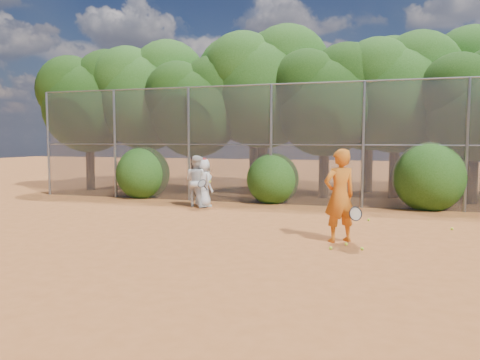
% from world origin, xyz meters
% --- Properties ---
extents(ground, '(80.00, 80.00, 0.00)m').
position_xyz_m(ground, '(0.00, 0.00, 0.00)').
color(ground, '#AB5926').
rests_on(ground, ground).
extents(fence_back, '(20.05, 0.09, 4.03)m').
position_xyz_m(fence_back, '(-0.12, 6.00, 2.05)').
color(fence_back, gray).
rests_on(fence_back, ground).
extents(tree_0, '(4.38, 3.81, 6.00)m').
position_xyz_m(tree_0, '(-9.44, 8.04, 3.93)').
color(tree_0, black).
rests_on(tree_0, ground).
extents(tree_1, '(4.64, 4.03, 6.35)m').
position_xyz_m(tree_1, '(-6.94, 8.54, 4.16)').
color(tree_1, black).
rests_on(tree_1, ground).
extents(tree_2, '(3.99, 3.47, 5.47)m').
position_xyz_m(tree_2, '(-4.45, 7.83, 3.58)').
color(tree_2, black).
rests_on(tree_2, ground).
extents(tree_3, '(4.89, 4.26, 6.70)m').
position_xyz_m(tree_3, '(-1.94, 8.84, 4.40)').
color(tree_3, black).
rests_on(tree_3, ground).
extents(tree_4, '(4.19, 3.64, 5.73)m').
position_xyz_m(tree_4, '(0.55, 8.24, 3.76)').
color(tree_4, black).
rests_on(tree_4, ground).
extents(tree_5, '(4.51, 3.92, 6.17)m').
position_xyz_m(tree_5, '(3.06, 9.04, 4.05)').
color(tree_5, black).
rests_on(tree_5, ground).
extents(tree_6, '(3.86, 3.36, 5.29)m').
position_xyz_m(tree_6, '(5.55, 8.03, 3.47)').
color(tree_6, black).
rests_on(tree_6, ground).
extents(tree_9, '(4.83, 4.20, 6.62)m').
position_xyz_m(tree_9, '(-7.94, 10.84, 4.34)').
color(tree_9, black).
rests_on(tree_9, ground).
extents(tree_10, '(5.15, 4.48, 7.06)m').
position_xyz_m(tree_10, '(-2.93, 11.05, 4.63)').
color(tree_10, black).
rests_on(tree_10, ground).
extents(tree_11, '(4.64, 4.03, 6.35)m').
position_xyz_m(tree_11, '(2.06, 10.64, 4.16)').
color(tree_11, black).
rests_on(tree_11, ground).
extents(bush_0, '(2.00, 2.00, 2.00)m').
position_xyz_m(bush_0, '(-6.00, 6.30, 1.00)').
color(bush_0, '#1F4A12').
rests_on(bush_0, ground).
extents(bush_1, '(1.80, 1.80, 1.80)m').
position_xyz_m(bush_1, '(-1.00, 6.30, 0.90)').
color(bush_1, '#1F4A12').
rests_on(bush_1, ground).
extents(bush_2, '(2.20, 2.20, 2.20)m').
position_xyz_m(bush_2, '(4.00, 6.30, 1.10)').
color(bush_2, '#1F4A12').
rests_on(bush_2, ground).
extents(player_yellow, '(0.93, 0.81, 1.98)m').
position_xyz_m(player_yellow, '(1.78, 0.69, 0.99)').
color(player_yellow, orange).
rests_on(player_yellow, ground).
extents(player_teen, '(0.91, 0.85, 1.59)m').
position_xyz_m(player_teen, '(-2.90, 4.63, 0.79)').
color(player_teen, white).
rests_on(player_teen, ground).
extents(player_white, '(0.97, 0.86, 1.66)m').
position_xyz_m(player_white, '(-3.09, 4.52, 0.83)').
color(player_white, silver).
rests_on(player_white, ground).
extents(ball_0, '(0.07, 0.07, 0.07)m').
position_xyz_m(ball_0, '(1.96, 0.35, 0.03)').
color(ball_0, '#C7EE2B').
rests_on(ball_0, ground).
extents(ball_1, '(0.07, 0.07, 0.07)m').
position_xyz_m(ball_1, '(2.30, 3.48, 0.03)').
color(ball_1, '#C7EE2B').
rests_on(ball_1, ground).
extents(ball_2, '(0.07, 0.07, 0.07)m').
position_xyz_m(ball_2, '(2.30, 0.02, 0.03)').
color(ball_2, '#C7EE2B').
rests_on(ball_2, ground).
extents(ball_4, '(0.07, 0.07, 0.07)m').
position_xyz_m(ball_4, '(1.70, -0.11, 0.03)').
color(ball_4, '#C7EE2B').
rests_on(ball_4, ground).
extents(ball_5, '(0.07, 0.07, 0.07)m').
position_xyz_m(ball_5, '(4.26, 2.78, 0.03)').
color(ball_5, '#C7EE2B').
rests_on(ball_5, ground).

